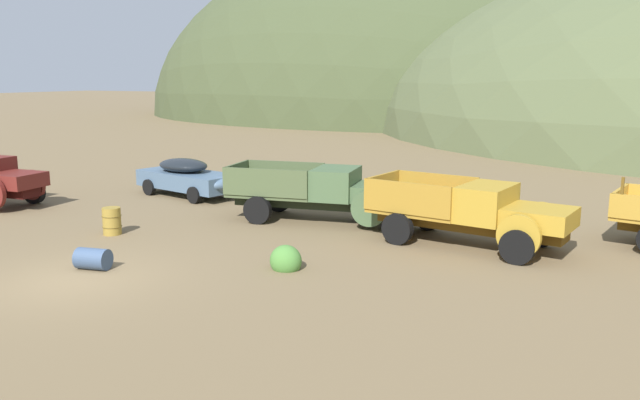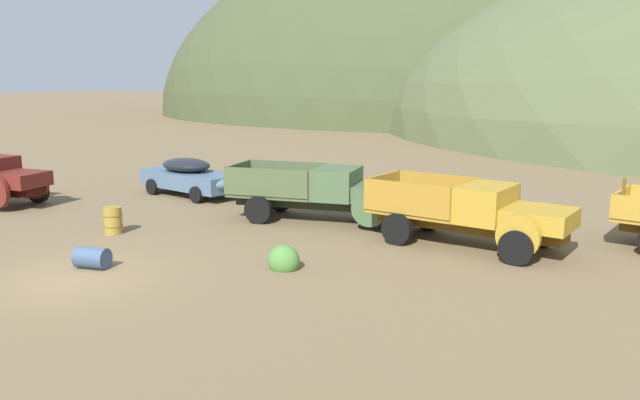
# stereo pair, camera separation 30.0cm
# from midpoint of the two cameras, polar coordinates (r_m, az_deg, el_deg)

# --- Properties ---
(ground_plane) EXTENTS (300.00, 300.00, 0.00)m
(ground_plane) POSITION_cam_midpoint_polar(r_m,az_deg,el_deg) (17.23, -21.61, -6.65)
(ground_plane) COLOR brown
(hill_far_left) EXTENTS (72.21, 56.30, 44.49)m
(hill_far_left) POSITION_cam_midpoint_polar(r_m,az_deg,el_deg) (84.80, 8.40, 7.60)
(hill_far_left) COLOR #424C2D
(hill_far_left) RESTS_ON ground
(car_chalk_blue) EXTENTS (5.21, 2.88, 1.57)m
(car_chalk_blue) POSITION_cam_midpoint_polar(r_m,az_deg,el_deg) (27.34, -11.85, 2.02)
(car_chalk_blue) COLOR slate
(car_chalk_blue) RESTS_ON ground
(truck_weathered_green) EXTENTS (6.60, 3.09, 1.91)m
(truck_weathered_green) POSITION_cam_midpoint_polar(r_m,az_deg,el_deg) (22.10, 0.53, 0.70)
(truck_weathered_green) COLOR #232B1B
(truck_weathered_green) RESTS_ON ground
(truck_mustard) EXTENTS (6.20, 3.19, 1.91)m
(truck_mustard) POSITION_cam_midpoint_polar(r_m,az_deg,el_deg) (19.31, 13.79, -1.20)
(truck_mustard) COLOR #593D12
(truck_mustard) RESTS_ON ground
(oil_drum_tipped) EXTENTS (0.95, 0.72, 0.57)m
(oil_drum_tipped) POSITION_cam_midpoint_polar(r_m,az_deg,el_deg) (17.88, -20.11, -4.97)
(oil_drum_tipped) COLOR #384C6B
(oil_drum_tipped) RESTS_ON ground
(oil_drum_foreground) EXTENTS (0.62, 0.62, 0.88)m
(oil_drum_foreground) POSITION_cam_midpoint_polar(r_m,az_deg,el_deg) (21.50, -18.51, -1.80)
(oil_drum_foreground) COLOR olive
(oil_drum_foreground) RESTS_ON ground
(bush_back_edge) EXTENTS (1.43, 1.22, 1.36)m
(bush_back_edge) POSITION_cam_midpoint_polar(r_m,az_deg,el_deg) (26.91, 1.66, 1.04)
(bush_back_edge) COLOR #3D702D
(bush_back_edge) RESTS_ON ground
(bush_lone_scrub) EXTENTS (0.86, 0.78, 0.84)m
(bush_lone_scrub) POSITION_cam_midpoint_polar(r_m,az_deg,el_deg) (16.85, -3.52, -5.48)
(bush_lone_scrub) COLOR #4C8438
(bush_lone_scrub) RESTS_ON ground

